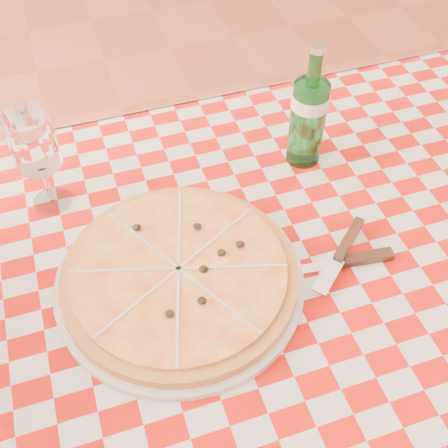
{
  "coord_description": "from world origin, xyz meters",
  "views": [
    {
      "loc": [
        -0.2,
        -0.47,
        1.46
      ],
      "look_at": [
        -0.02,
        0.06,
        0.82
      ],
      "focal_mm": 45.0,
      "sensor_mm": 36.0,
      "label": 1
    }
  ],
  "objects_px": {
    "dining_table": "(247,309)",
    "pizza_plate": "(179,274)",
    "wine_glass": "(39,162)",
    "water_bottle": "(309,106)"
  },
  "relations": [
    {
      "from": "water_bottle",
      "to": "wine_glass",
      "type": "relative_size",
      "value": 1.26
    },
    {
      "from": "water_bottle",
      "to": "wine_glass",
      "type": "height_order",
      "value": "water_bottle"
    },
    {
      "from": "dining_table",
      "to": "water_bottle",
      "type": "bearing_deg",
      "value": 49.6
    },
    {
      "from": "water_bottle",
      "to": "dining_table",
      "type": "bearing_deg",
      "value": -130.4
    },
    {
      "from": "wine_glass",
      "to": "pizza_plate",
      "type": "bearing_deg",
      "value": -55.31
    },
    {
      "from": "dining_table",
      "to": "wine_glass",
      "type": "relative_size",
      "value": 6.48
    },
    {
      "from": "dining_table",
      "to": "pizza_plate",
      "type": "bearing_deg",
      "value": 171.5
    },
    {
      "from": "dining_table",
      "to": "pizza_plate",
      "type": "height_order",
      "value": "pizza_plate"
    },
    {
      "from": "wine_glass",
      "to": "dining_table",
      "type": "bearing_deg",
      "value": -43.14
    },
    {
      "from": "pizza_plate",
      "to": "water_bottle",
      "type": "xyz_separation_m",
      "value": [
        0.29,
        0.2,
        0.09
      ]
    }
  ]
}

